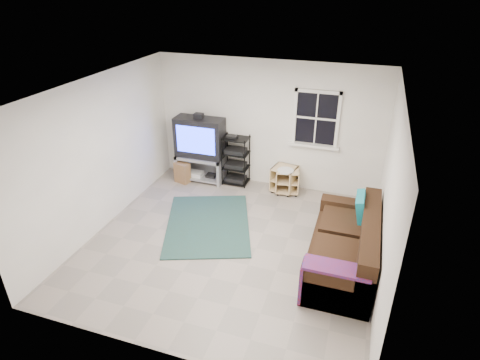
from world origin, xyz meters
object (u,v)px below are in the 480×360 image
(tv_unit, at_px, (200,144))
(side_table_left, at_px, (285,178))
(av_rack, at_px, (236,163))
(sofa, at_px, (346,248))
(side_table_right, at_px, (287,178))

(tv_unit, height_order, side_table_left, tv_unit)
(av_rack, bearing_deg, tv_unit, -175.38)
(side_table_left, relative_size, sofa, 0.25)
(tv_unit, xyz_separation_m, av_rack, (0.76, 0.06, -0.36))
(av_rack, xyz_separation_m, side_table_right, (1.12, -0.02, -0.17))
(tv_unit, relative_size, sofa, 0.71)
(tv_unit, bearing_deg, side_table_right, 1.42)
(tv_unit, bearing_deg, av_rack, 4.62)
(side_table_left, distance_m, side_table_right, 0.07)
(tv_unit, bearing_deg, side_table_left, 2.11)
(side_table_left, distance_m, sofa, 2.53)
(av_rack, height_order, side_table_left, av_rack)
(av_rack, distance_m, side_table_right, 1.13)
(sofa, bearing_deg, side_table_left, 123.71)
(av_rack, relative_size, sofa, 0.51)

